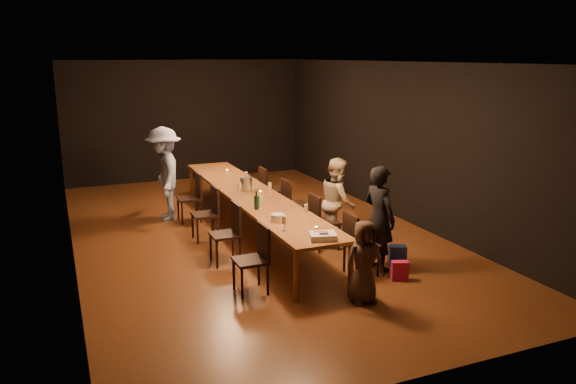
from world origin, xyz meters
name	(u,v)px	position (x,y,z in m)	size (l,w,h in m)	color
ground	(252,234)	(0.00, 0.00, 0.00)	(10.00, 10.00, 0.00)	#421F10
room_shell	(250,118)	(0.00, 0.00, 2.08)	(6.04, 10.04, 3.02)	black
table	(251,196)	(0.00, 0.00, 0.70)	(0.90, 6.00, 0.75)	brown
chair_right_0	(362,244)	(0.85, -2.40, 0.47)	(0.42, 0.42, 0.93)	black
chair_right_1	(325,221)	(0.85, -1.20, 0.47)	(0.42, 0.42, 0.93)	black
chair_right_2	(296,204)	(0.85, 0.00, 0.47)	(0.42, 0.42, 0.93)	black
chair_right_3	(272,190)	(0.85, 1.20, 0.47)	(0.42, 0.42, 0.93)	black
chair_left_0	(250,260)	(-0.85, -2.40, 0.47)	(0.42, 0.42, 0.93)	black
chair_left_1	(225,234)	(-0.85, -1.20, 0.47)	(0.42, 0.42, 0.93)	black
chair_left_2	(205,214)	(-0.85, 0.00, 0.47)	(0.42, 0.42, 0.93)	black
chair_left_3	(189,198)	(-0.85, 1.20, 0.47)	(0.42, 0.42, 0.93)	black
woman_birthday	(379,218)	(1.18, -2.32, 0.79)	(0.57, 0.38, 1.58)	black
woman_tan	(338,202)	(1.15, -1.06, 0.74)	(0.72, 0.56, 1.48)	beige
man_blue	(165,174)	(-1.23, 1.54, 0.90)	(1.16, 0.67, 1.80)	#96B2E8
child	(364,262)	(0.40, -3.24, 0.55)	(0.53, 0.35, 1.09)	#463227
gift_bag_red	(400,271)	(1.24, -2.81, 0.14)	(0.24, 0.13, 0.28)	#BB1C50
gift_bag_blue	(397,256)	(1.52, -2.33, 0.16)	(0.26, 0.17, 0.32)	#2743AA
birthday_cake	(323,236)	(0.05, -2.75, 0.79)	(0.42, 0.37, 0.08)	white
plate_stack	(278,218)	(-0.21, -1.79, 0.81)	(0.20, 0.20, 0.11)	white
champagne_bottle	(257,199)	(-0.27, -1.03, 0.91)	(0.08, 0.08, 0.32)	black
ice_bucket	(246,184)	(-0.02, 0.24, 0.87)	(0.22, 0.22, 0.24)	silver
wineglass_0	(284,223)	(-0.28, -2.21, 0.85)	(0.06, 0.06, 0.21)	beige
wineglass_1	(306,211)	(0.25, -1.76, 0.85)	(0.06, 0.06, 0.21)	beige
wineglass_2	(261,202)	(-0.20, -1.03, 0.85)	(0.06, 0.06, 0.21)	silver
wineglass_3	(270,188)	(0.27, -0.20, 0.85)	(0.06, 0.06, 0.21)	beige
wineglass_4	(240,188)	(-0.21, 0.01, 0.85)	(0.06, 0.06, 0.21)	silver
wineglass_5	(246,177)	(0.19, 0.83, 0.85)	(0.06, 0.06, 0.21)	silver
tealight_near	(316,228)	(0.15, -2.33, 0.77)	(0.05, 0.05, 0.03)	#B2B7B2
tealight_mid	(260,192)	(0.15, -0.05, 0.77)	(0.05, 0.05, 0.03)	#B2B7B2
tealight_far	(227,171)	(0.15, 1.97, 0.77)	(0.05, 0.05, 0.03)	#B2B7B2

